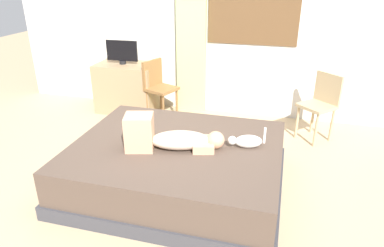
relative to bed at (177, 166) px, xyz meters
name	(u,v)px	position (x,y,z in m)	size (l,w,h in m)	color
ground_plane	(164,194)	(-0.08, -0.18, -0.24)	(16.00, 16.00, 0.00)	tan
back_wall_with_window	(217,14)	(-0.07, 2.21, 1.22)	(6.40, 0.14, 2.90)	silver
bed	(177,166)	(0.00, 0.00, 0.00)	(2.07, 1.72, 0.48)	#38383D
person_lying	(170,137)	(-0.04, -0.09, 0.36)	(0.94, 0.47, 0.34)	#CCB299
cat	(246,141)	(0.66, 0.11, 0.31)	(0.35, 0.17, 0.21)	silver
desk	(128,88)	(-1.37, 1.81, 0.13)	(0.90, 0.56, 0.74)	#997A56
tv_monitor	(122,52)	(-1.41, 1.81, 0.69)	(0.48, 0.10, 0.35)	black
cup	(149,60)	(-1.07, 2.00, 0.54)	(0.07, 0.07, 0.08)	white
chair_by_desk	(158,85)	(-0.81, 1.65, 0.27)	(0.49, 0.49, 0.86)	brown
chair_spare	(321,102)	(1.43, 1.55, 0.27)	(0.54, 0.54, 0.86)	tan
curtain_left	(191,30)	(-0.43, 2.09, 1.00)	(0.44, 0.06, 2.46)	#ADCC75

